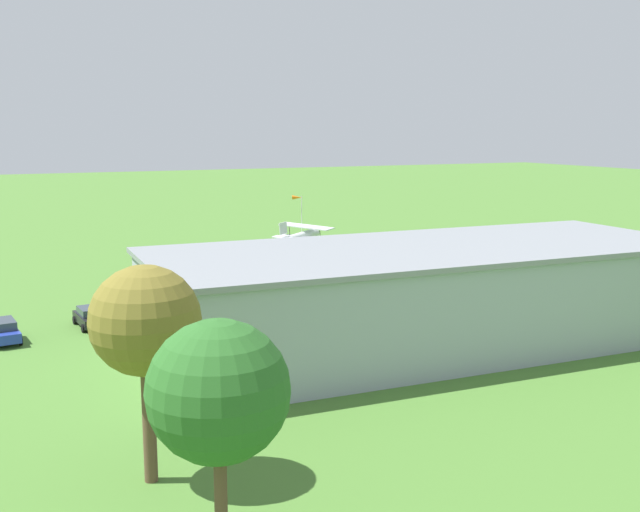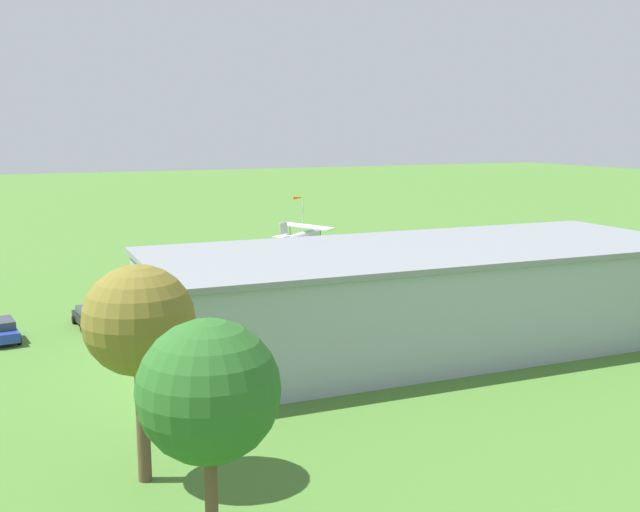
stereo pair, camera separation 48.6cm
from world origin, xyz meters
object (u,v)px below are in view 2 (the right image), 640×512
object	(u,v)px
hangar	(426,295)
person_by_parked_cars	(460,270)
biplane	(301,236)
person_watching_takeoff	(126,300)
car_black	(89,316)
tree_near_perimeter_road	(139,322)
tree_by_windsock	(209,392)
windsock	(299,201)
person_beside_truck	(171,307)
car_blue	(2,330)

from	to	relation	value
hangar	person_by_parked_cars	bearing A→B (deg)	-130.64
biplane	person_watching_takeoff	world-z (taller)	biplane
hangar	car_black	world-z (taller)	hangar
person_by_parked_cars	tree_near_perimeter_road	world-z (taller)	tree_near_perimeter_road
hangar	tree_by_windsock	size ratio (longest dim) A/B	4.42
hangar	windsock	world-z (taller)	hangar
person_beside_truck	person_by_parked_cars	size ratio (longest dim) A/B	1.04
hangar	tree_by_windsock	distance (m)	30.96
biplane	person_beside_truck	xyz separation A→B (m)	(18.97, 17.01, -2.61)
car_black	car_blue	world-z (taller)	car_blue
hangar	biplane	distance (m)	32.45
person_watching_takeoff	windsock	xyz separation A→B (m)	(-29.09, -30.30, 4.83)
car_black	person_beside_truck	world-z (taller)	person_beside_truck
person_by_parked_cars	windsock	size ratio (longest dim) A/B	0.26
person_watching_takeoff	windsock	bearing A→B (deg)	-133.83
person_by_parked_cars	person_beside_truck	bearing A→B (deg)	7.16
hangar	car_black	bearing A→B (deg)	-34.89
hangar	person_watching_takeoff	distance (m)	26.69
hangar	car_blue	world-z (taller)	hangar
person_by_parked_cars	hangar	bearing A→B (deg)	49.36
biplane	person_watching_takeoff	bearing A→B (deg)	29.95
person_watching_takeoff	biplane	bearing A→B (deg)	-150.05
biplane	car_black	distance (m)	30.88
car_blue	person_beside_truck	distance (m)	13.07
tree_near_perimeter_road	tree_by_windsock	bearing A→B (deg)	95.05
person_beside_truck	tree_near_perimeter_road	size ratio (longest dim) A/B	0.18
person_by_parked_cars	windsock	xyz separation A→B (m)	(5.21, -30.79, 4.78)
person_by_parked_cars	biplane	bearing A→B (deg)	-46.28
hangar	car_blue	distance (m)	31.11
tree_by_windsock	biplane	bearing A→B (deg)	-116.14
person_beside_truck	person_by_parked_cars	bearing A→B (deg)	-172.84
hangar	tree_near_perimeter_road	distance (m)	26.76
person_by_parked_cars	windsock	bearing A→B (deg)	-80.40
car_blue	person_beside_truck	xyz separation A→B (m)	(-12.94, -1.84, 0.02)
hangar	windsock	xyz separation A→B (m)	(-11.23, -49.94, 2.02)
car_black	car_blue	size ratio (longest dim) A/B	0.91
biplane	person_by_parked_cars	world-z (taller)	biplane
car_blue	tree_by_windsock	size ratio (longest dim) A/B	0.52
hangar	person_watching_takeoff	bearing A→B (deg)	-47.72
hangar	windsock	distance (m)	51.23
biplane	person_beside_truck	bearing A→B (deg)	41.87
person_watching_takeoff	windsock	distance (m)	42.28
person_beside_truck	person_by_parked_cars	distance (m)	31.70
person_watching_takeoff	hangar	bearing A→B (deg)	132.28
person_beside_truck	tree_by_windsock	xyz separation A→B (m)	(7.27, 36.47, 5.80)
car_blue	person_watching_takeoff	bearing A→B (deg)	-148.15
car_blue	tree_near_perimeter_road	bearing A→B (deg)	100.57
person_by_parked_cars	person_watching_takeoff	xyz separation A→B (m)	(34.30, -0.48, -0.04)
biplane	tree_near_perimeter_road	distance (m)	52.92
person_by_parked_cars	tree_near_perimeter_road	xyz separation A→B (m)	(39.44, 32.34, 6.41)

